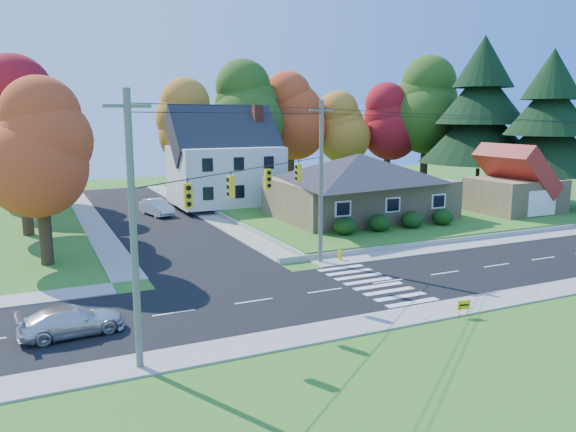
% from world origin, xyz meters
% --- Properties ---
extents(ground, '(120.00, 120.00, 0.00)m').
position_xyz_m(ground, '(0.00, 0.00, 0.00)').
color(ground, '#3D7923').
extents(road_main, '(90.00, 8.00, 0.02)m').
position_xyz_m(road_main, '(0.00, 0.00, 0.01)').
color(road_main, black).
rests_on(road_main, ground).
extents(road_cross, '(8.00, 44.00, 0.02)m').
position_xyz_m(road_cross, '(-8.00, 26.00, 0.01)').
color(road_cross, black).
rests_on(road_cross, ground).
extents(sidewalk_north, '(90.00, 2.00, 0.08)m').
position_xyz_m(sidewalk_north, '(0.00, 5.00, 0.04)').
color(sidewalk_north, '#9C9A90').
rests_on(sidewalk_north, ground).
extents(sidewalk_south, '(90.00, 2.00, 0.08)m').
position_xyz_m(sidewalk_south, '(0.00, -5.00, 0.04)').
color(sidewalk_south, '#9C9A90').
rests_on(sidewalk_south, ground).
extents(lawn, '(30.00, 30.00, 0.50)m').
position_xyz_m(lawn, '(13.00, 21.00, 0.25)').
color(lawn, '#3D7923').
rests_on(lawn, ground).
extents(ranch_house, '(14.60, 10.60, 5.40)m').
position_xyz_m(ranch_house, '(8.00, 16.00, 3.27)').
color(ranch_house, tan).
rests_on(ranch_house, lawn).
extents(colonial_house, '(10.40, 8.40, 9.60)m').
position_xyz_m(colonial_house, '(0.04, 28.00, 4.58)').
color(colonial_house, silver).
rests_on(colonial_house, lawn).
extents(garage, '(7.30, 6.30, 4.60)m').
position_xyz_m(garage, '(22.00, 11.99, 2.84)').
color(garage, tan).
rests_on(garage, lawn).
extents(hedge_row, '(10.70, 1.70, 1.27)m').
position_xyz_m(hedge_row, '(7.50, 9.80, 1.14)').
color(hedge_row, '#163A10').
rests_on(hedge_row, lawn).
extents(traffic_infrastructure, '(38.10, 10.66, 10.00)m').
position_xyz_m(traffic_infrastructure, '(-0.15, 1.35, 5.15)').
color(traffic_infrastructure, '#666059').
rests_on(traffic_infrastructure, ground).
extents(tree_lot_0, '(6.72, 6.72, 12.51)m').
position_xyz_m(tree_lot_0, '(-2.00, 34.00, 8.31)').
color(tree_lot_0, '#3F2A19').
rests_on(tree_lot_0, lawn).
extents(tree_lot_1, '(7.84, 7.84, 14.60)m').
position_xyz_m(tree_lot_1, '(4.00, 33.00, 9.61)').
color(tree_lot_1, '#3F2A19').
rests_on(tree_lot_1, lawn).
extents(tree_lot_2, '(7.28, 7.28, 13.56)m').
position_xyz_m(tree_lot_2, '(10.00, 34.00, 8.96)').
color(tree_lot_2, '#3F2A19').
rests_on(tree_lot_2, lawn).
extents(tree_lot_3, '(6.16, 6.16, 11.47)m').
position_xyz_m(tree_lot_3, '(16.00, 33.00, 7.65)').
color(tree_lot_3, '#3F2A19').
rests_on(tree_lot_3, lawn).
extents(tree_lot_4, '(6.72, 6.72, 12.51)m').
position_xyz_m(tree_lot_4, '(22.00, 32.00, 8.31)').
color(tree_lot_4, '#3F2A19').
rests_on(tree_lot_4, lawn).
extents(tree_lot_5, '(8.40, 8.40, 15.64)m').
position_xyz_m(tree_lot_5, '(26.00, 30.00, 10.27)').
color(tree_lot_5, '#3F2A19').
rests_on(tree_lot_5, lawn).
extents(conifer_east_a, '(12.80, 12.80, 16.96)m').
position_xyz_m(conifer_east_a, '(27.00, 22.00, 9.39)').
color(conifer_east_a, '#3F2A19').
rests_on(conifer_east_a, lawn).
extents(conifer_east_b, '(11.20, 11.20, 14.84)m').
position_xyz_m(conifer_east_b, '(28.00, 14.00, 8.28)').
color(conifer_east_b, '#3F2A19').
rests_on(conifer_east_b, lawn).
extents(tree_west_0, '(6.16, 6.16, 11.47)m').
position_xyz_m(tree_west_0, '(-17.00, 12.00, 7.15)').
color(tree_west_0, '#3F2A19').
rests_on(tree_west_0, ground).
extents(tree_west_1, '(7.28, 7.28, 13.56)m').
position_xyz_m(tree_west_1, '(-18.00, 22.00, 8.46)').
color(tree_west_1, '#3F2A19').
rests_on(tree_west_1, ground).
extents(tree_west_2, '(6.72, 6.72, 12.51)m').
position_xyz_m(tree_west_2, '(-17.00, 32.00, 7.81)').
color(tree_west_2, '#3F2A19').
rests_on(tree_west_2, ground).
extents(tree_west_3, '(7.84, 7.84, 14.60)m').
position_xyz_m(tree_west_3, '(-19.00, 40.00, 9.11)').
color(tree_west_3, '#3F2A19').
rests_on(tree_west_3, ground).
extents(silver_sedan, '(4.39, 2.11, 1.23)m').
position_xyz_m(silver_sedan, '(-16.49, -0.84, 0.64)').
color(silver_sedan, silver).
rests_on(silver_sedan, road_main).
extents(white_car, '(2.56, 4.79, 1.50)m').
position_xyz_m(white_car, '(-7.20, 26.36, 0.77)').
color(white_car, '#B7B8C2').
rests_on(white_car, road_cross).
extents(fire_hydrant, '(0.41, 0.32, 0.72)m').
position_xyz_m(fire_hydrant, '(-0.14, 5.08, 0.34)').
color(fire_hydrant, yellow).
rests_on(fire_hydrant, ground).
extents(yard_sign, '(0.62, 0.15, 0.78)m').
position_xyz_m(yard_sign, '(-0.10, -6.06, 0.56)').
color(yard_sign, black).
rests_on(yard_sign, ground).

